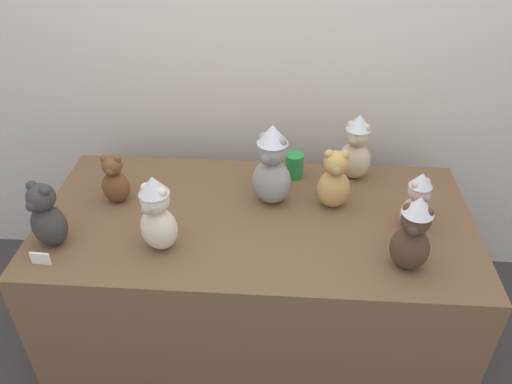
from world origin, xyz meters
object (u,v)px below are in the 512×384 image
object	(u,v)px
teddy_bear_ash	(272,166)
party_cup_green	(294,165)
display_table	(256,283)
teddy_bear_cream	(157,214)
teddy_bear_chestnut	(115,180)
teddy_bear_honey	(334,181)
teddy_bear_blush	(417,202)
teddy_bear_cocoa	(413,234)
teddy_bear_sand	(356,148)
teddy_bear_charcoal	(47,216)

from	to	relation	value
teddy_bear_ash	party_cup_green	bearing A→B (deg)	87.45
display_table	teddy_bear_cream	bearing A→B (deg)	-149.23
teddy_bear_chestnut	teddy_bear_honey	world-z (taller)	teddy_bear_honey
teddy_bear_ash	party_cup_green	world-z (taller)	teddy_bear_ash
teddy_bear_ash	teddy_bear_blush	world-z (taller)	teddy_bear_ash
teddy_bear_cocoa	teddy_bear_sand	bearing A→B (deg)	124.28
teddy_bear_cocoa	party_cup_green	world-z (taller)	teddy_bear_cocoa
teddy_bear_blush	teddy_bear_cocoa	bearing A→B (deg)	-137.19
teddy_bear_cream	teddy_bear_cocoa	xyz separation A→B (m)	(0.88, -0.04, -0.00)
teddy_bear_charcoal	teddy_bear_sand	distance (m)	1.25
teddy_bear_charcoal	teddy_bear_honey	distance (m)	1.08
teddy_bear_charcoal	party_cup_green	world-z (taller)	teddy_bear_charcoal
teddy_bear_ash	display_table	bearing A→B (deg)	-94.17
display_table	teddy_bear_cocoa	xyz separation A→B (m)	(0.54, -0.24, 0.52)
teddy_bear_charcoal	teddy_bear_honey	world-z (taller)	teddy_bear_charcoal
display_table	teddy_bear_blush	size ratio (longest dim) A/B	6.92
display_table	teddy_bear_honey	size ratio (longest dim) A/B	6.59
teddy_bear_sand	party_cup_green	distance (m)	0.27
teddy_bear_sand	teddy_bear_cocoa	bearing A→B (deg)	-52.28
teddy_bear_honey	teddy_bear_cocoa	size ratio (longest dim) A/B	0.87
teddy_bear_blush	teddy_bear_chestnut	bearing A→B (deg)	143.58
teddy_bear_honey	display_table	bearing A→B (deg)	-161.53
display_table	teddy_bear_sand	xyz separation A→B (m)	(0.41, 0.32, 0.52)
teddy_bear_blush	party_cup_green	distance (m)	0.56
display_table	teddy_bear_honey	world-z (taller)	teddy_bear_honey
teddy_bear_sand	display_table	bearing A→B (deg)	-118.17
teddy_bear_charcoal	party_cup_green	bearing A→B (deg)	52.61
teddy_bear_honey	teddy_bear_sand	xyz separation A→B (m)	(0.10, 0.22, 0.03)
teddy_bear_charcoal	teddy_bear_cocoa	xyz separation A→B (m)	(1.28, -0.04, 0.02)
teddy_bear_cocoa	teddy_bear_blush	size ratio (longest dim) A/B	1.21
teddy_bear_blush	teddy_bear_cream	bearing A→B (deg)	158.71
teddy_bear_charcoal	teddy_bear_chestnut	size ratio (longest dim) A/B	1.22
teddy_bear_blush	teddy_bear_sand	bearing A→B (deg)	88.23
teddy_bear_cream	teddy_bear_sand	world-z (taller)	teddy_bear_cream
display_table	teddy_bear_sand	distance (m)	0.73
display_table	teddy_bear_blush	bearing A→B (deg)	-2.21
teddy_bear_cocoa	party_cup_green	xyz separation A→B (m)	(-0.39, 0.55, -0.09)
teddy_bear_cocoa	teddy_bear_sand	distance (m)	0.57
display_table	teddy_bear_cream	world-z (taller)	teddy_bear_cream
teddy_bear_cocoa	teddy_bear_sand	world-z (taller)	teddy_bear_sand
display_table	teddy_bear_sand	size ratio (longest dim) A/B	5.64
teddy_bear_ash	teddy_bear_honey	bearing A→B (deg)	20.08
teddy_bear_cocoa	party_cup_green	distance (m)	0.68
teddy_bear_cocoa	teddy_bear_honey	bearing A→B (deg)	145.64
teddy_bear_charcoal	teddy_bear_sand	size ratio (longest dim) A/B	0.88
display_table	teddy_bear_blush	distance (m)	0.78
teddy_bear_charcoal	display_table	bearing A→B (deg)	38.31
teddy_bear_honey	teddy_bear_sand	world-z (taller)	teddy_bear_sand
display_table	party_cup_green	bearing A→B (deg)	64.06
teddy_bear_honey	teddy_bear_chestnut	bearing A→B (deg)	-177.46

